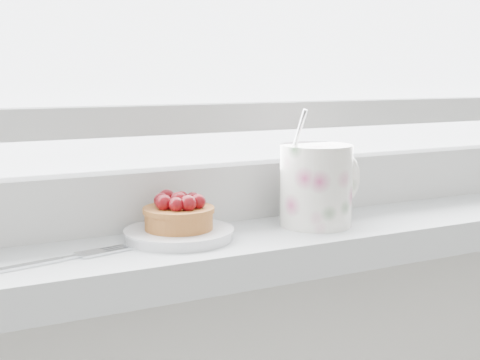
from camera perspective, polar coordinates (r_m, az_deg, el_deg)
saucer at (r=0.76m, az=-5.23°, el=-4.62°), size 0.12×0.12×0.01m
raspberry_tart at (r=0.75m, az=-5.27°, el=-2.84°), size 0.08×0.08×0.04m
floral_mug at (r=0.82m, az=6.65°, el=-0.27°), size 0.14×0.11×0.14m
fork at (r=0.69m, az=-16.19°, el=-6.72°), size 0.18×0.05×0.00m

